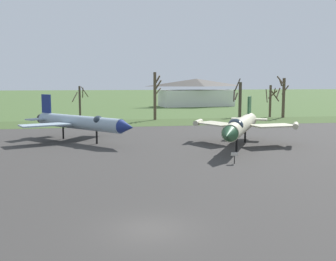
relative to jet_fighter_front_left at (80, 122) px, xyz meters
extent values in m
plane|color=#425B2D|center=(4.47, -30.75, -2.42)|extent=(600.00, 600.00, 0.00)
cube|color=#383533|center=(4.47, -13.68, -2.39)|extent=(93.06, 56.90, 0.05)
cube|color=#3A5026|center=(4.47, 20.77, -2.39)|extent=(153.06, 12.00, 0.06)
cylinder|color=#8EA3B2|center=(-0.18, 0.20, -0.04)|extent=(10.74, 11.87, 1.66)
cone|color=navy|center=(5.20, -5.90, -0.04)|extent=(2.39, 2.43, 1.52)
cylinder|color=black|center=(-5.15, 5.84, -0.04)|extent=(1.47, 1.45, 1.16)
ellipsoid|color=#19232D|center=(2.11, -2.39, 0.41)|extent=(1.14, 2.15, 1.07)
cube|color=#8EA3B2|center=(-4.04, -0.89, -0.17)|extent=(6.14, 4.51, 0.15)
cube|color=#8EA3B2|center=(1.39, 3.90, -0.17)|extent=(5.00, 6.12, 0.15)
cube|color=navy|center=(-4.51, 5.12, 1.99)|extent=(1.34, 1.48, 2.41)
cube|color=#8EA3B2|center=(-5.62, 3.95, 0.08)|extent=(2.93, 2.84, 0.15)
cube|color=#8EA3B2|center=(-3.21, 6.07, 0.08)|extent=(2.93, 2.84, 0.15)
cylinder|color=black|center=(1.91, -2.17, -1.64)|extent=(0.22, 0.22, 1.55)
cylinder|color=black|center=(-2.27, 2.57, -1.64)|extent=(0.22, 0.22, 1.55)
cylinder|color=#B7B293|center=(17.86, -7.10, 0.03)|extent=(8.51, 13.82, 1.71)
cone|color=#234C2D|center=(13.88, -14.48, 0.03)|extent=(2.33, 2.51, 1.57)
cylinder|color=black|center=(21.53, -0.29, 0.03)|extent=(1.50, 1.39, 1.19)
ellipsoid|color=#19232D|center=(15.93, -10.68, 0.49)|extent=(1.37, 2.58, 1.29)
cube|color=#B7B293|center=(15.96, -3.67, -0.10)|extent=(4.70, 5.65, 0.16)
cube|color=#B7B293|center=(21.76, -6.80, -0.10)|extent=(5.23, 3.51, 0.16)
cylinder|color=#B7B293|center=(14.23, -1.73, -0.10)|extent=(1.85, 2.70, 0.64)
cylinder|color=#B7B293|center=(24.33, -7.17, -0.10)|extent=(1.85, 2.70, 0.64)
cube|color=#234C2D|center=(21.01, -1.25, 1.95)|extent=(1.19, 1.97, 2.14)
cube|color=#B7B293|center=(19.86, -0.68, 0.15)|extent=(2.41, 2.29, 0.16)
cube|color=#B7B293|center=(22.11, -1.90, 0.15)|extent=(2.41, 2.29, 0.16)
cylinder|color=black|center=(16.32, -9.96, -1.62)|extent=(0.23, 0.23, 1.59)
cylinder|color=black|center=(19.40, -4.23, -1.62)|extent=(0.23, 0.23, 1.59)
cylinder|color=black|center=(14.00, -15.99, -2.05)|extent=(0.08, 0.08, 0.75)
cube|color=white|center=(14.00, -15.99, -1.52)|extent=(0.67, 0.40, 0.33)
cylinder|color=#42382D|center=(-1.01, 25.51, 0.79)|extent=(0.38, 0.38, 6.43)
cylinder|color=#42382D|center=(-0.45, 25.57, 2.78)|extent=(0.32, 1.28, 1.89)
cylinder|color=#42382D|center=(-0.07, 24.95, 2.96)|extent=(1.27, 2.03, 1.93)
cylinder|color=#42382D|center=(-1.89, 25.92, 2.03)|extent=(1.04, 1.94, 1.78)
cylinder|color=brown|center=(12.76, 25.50, 2.06)|extent=(0.55, 0.55, 8.95)
cylinder|color=brown|center=(13.40, 26.01, 4.06)|extent=(1.36, 1.63, 2.08)
cylinder|color=brown|center=(13.24, 25.95, 4.98)|extent=(1.28, 1.34, 1.94)
cylinder|color=brown|center=(13.30, 26.06, 2.81)|extent=(1.35, 1.32, 1.69)
cylinder|color=#42382D|center=(30.89, 29.43, 1.13)|extent=(0.63, 0.63, 7.09)
cylinder|color=#42382D|center=(30.23, 29.89, 1.77)|extent=(1.23, 1.60, 1.45)
cylinder|color=#42382D|center=(30.52, 30.09, 4.16)|extent=(1.61, 1.03, 2.55)
cylinder|color=#42382D|center=(29.75, 29.88, 1.92)|extent=(1.25, 2.56, 2.34)
cylinder|color=brown|center=(36.85, 28.09, 0.82)|extent=(0.48, 0.48, 6.48)
cylinder|color=brown|center=(36.10, 28.26, 1.91)|extent=(0.55, 1.68, 2.68)
cylinder|color=brown|center=(37.40, 27.05, 1.87)|extent=(2.35, 1.41, 2.24)
cylinder|color=brown|center=(37.62, 27.89, 2.85)|extent=(0.64, 1.72, 1.34)
cylinder|color=brown|center=(37.60, 28.66, 2.14)|extent=(1.43, 1.79, 1.78)
cylinder|color=brown|center=(38.67, 25.91, 1.53)|extent=(0.59, 0.59, 7.89)
cylinder|color=brown|center=(39.17, 26.33, 3.13)|extent=(1.16, 1.33, 1.93)
cylinder|color=brown|center=(37.84, 26.59, 2.57)|extent=(1.67, 1.93, 1.89)
cylinder|color=brown|center=(38.02, 26.00, 4.55)|extent=(0.53, 1.53, 1.31)
cylinder|color=brown|center=(37.77, 25.65, 5.03)|extent=(0.83, 2.04, 1.72)
cube|color=silver|center=(30.51, 65.15, -0.09)|extent=(21.65, 10.97, 4.66)
pyramid|color=#4C4742|center=(30.51, 65.15, 4.42)|extent=(22.73, 11.52, 2.17)
camera|label=1|loc=(1.97, -50.28, 5.02)|focal=43.70mm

